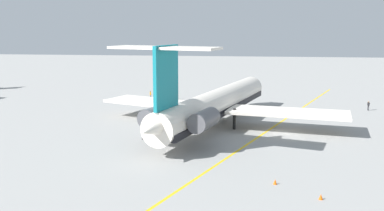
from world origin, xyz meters
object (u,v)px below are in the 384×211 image
ground_crew_near_nose (368,105)px  ground_crew_near_tail (175,94)px  main_jetliner (213,104)px  safety_cone_nose (321,197)px  safety_cone_wingtip (275,182)px  ground_crew_portside (150,94)px

ground_crew_near_nose → ground_crew_near_tail: 40.13m
main_jetliner → safety_cone_nose: bearing=-140.6°
safety_cone_wingtip → ground_crew_portside: bearing=26.0°
ground_crew_near_nose → ground_crew_near_tail: (7.57, 39.41, 0.00)m
ground_crew_near_tail → main_jetliner: bearing=150.8°
main_jetliner → ground_crew_portside: bearing=47.7°
ground_crew_portside → ground_crew_near_tail: bearing=150.7°
ground_crew_near_tail → safety_cone_wingtip: bearing=148.9°
ground_crew_near_nose → ground_crew_portside: ground_crew_near_nose is taller
safety_cone_nose → main_jetliner: bearing=23.8°
ground_crew_near_nose → ground_crew_portside: size_ratio=1.02×
ground_crew_near_tail → safety_cone_wingtip: ground_crew_near_tail is taller
ground_crew_near_nose → safety_cone_wingtip: size_ratio=3.32×
safety_cone_wingtip → ground_crew_near_tail: bearing=20.9°
ground_crew_near_tail → safety_cone_nose: ground_crew_near_tail is taller
ground_crew_near_nose → safety_cone_nose: bearing=-163.0°
safety_cone_nose → safety_cone_wingtip: size_ratio=1.00×
ground_crew_near_tail → ground_crew_portside: (0.43, 5.58, -0.03)m
ground_crew_portside → main_jetliner: bearing=97.2°
main_jetliner → ground_crew_near_tail: (25.92, 10.94, -2.59)m
safety_cone_nose → safety_cone_wingtip: 5.32m
main_jetliner → ground_crew_near_tail: size_ratio=25.32×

